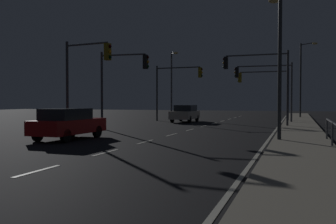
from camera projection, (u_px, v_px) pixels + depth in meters
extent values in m
plane|color=black|center=(174.00, 134.00, 22.48)|extent=(112.00, 112.00, 0.00)
cube|color=#9E937F|center=(301.00, 137.00, 20.24)|extent=(2.60, 77.00, 0.14)
cube|color=silver|center=(38.00, 171.00, 10.64)|extent=(0.14, 2.00, 0.01)
cube|color=silver|center=(106.00, 153.00, 14.43)|extent=(0.14, 2.00, 0.01)
cube|color=silver|center=(145.00, 142.00, 18.22)|extent=(0.14, 2.00, 0.01)
cube|color=silver|center=(172.00, 135.00, 22.01)|extent=(0.14, 2.00, 0.01)
cube|color=silver|center=(190.00, 130.00, 25.80)|extent=(0.14, 2.00, 0.01)
cube|color=silver|center=(204.00, 126.00, 29.59)|extent=(0.14, 2.00, 0.01)
cube|color=silver|center=(214.00, 123.00, 33.38)|extent=(0.14, 2.00, 0.01)
cube|color=silver|center=(223.00, 121.00, 37.17)|extent=(0.14, 2.00, 0.01)
cube|color=silver|center=(230.00, 119.00, 40.96)|extent=(0.14, 2.00, 0.01)
cube|color=silver|center=(235.00, 118.00, 44.75)|extent=(0.14, 2.00, 0.01)
cube|color=silver|center=(240.00, 116.00, 48.54)|extent=(0.14, 2.00, 0.01)
cube|color=silver|center=(275.00, 130.00, 25.48)|extent=(0.14, 53.00, 0.01)
cube|color=#B71414|center=(69.00, 126.00, 19.46)|extent=(1.96, 4.45, 0.70)
cube|color=#1E2328|center=(66.00, 114.00, 19.20)|extent=(1.68, 2.51, 0.55)
cylinder|color=black|center=(72.00, 131.00, 21.06)|extent=(0.24, 0.65, 0.64)
cylinder|color=black|center=(97.00, 131.00, 20.51)|extent=(0.24, 0.65, 0.64)
cylinder|color=black|center=(38.00, 135.00, 18.43)|extent=(0.24, 0.65, 0.64)
cylinder|color=black|center=(66.00, 136.00, 17.87)|extent=(0.24, 0.65, 0.64)
cube|color=beige|center=(185.00, 115.00, 35.46)|extent=(1.89, 4.43, 0.70)
cube|color=#1E2328|center=(186.00, 108.00, 35.68)|extent=(1.64, 2.49, 0.55)
cylinder|color=black|center=(190.00, 119.00, 33.89)|extent=(0.23, 0.64, 0.64)
cylinder|color=black|center=(172.00, 119.00, 34.37)|extent=(0.23, 0.64, 0.64)
cylinder|color=black|center=(197.00, 118.00, 36.57)|extent=(0.23, 0.64, 0.64)
cylinder|color=black|center=(181.00, 118.00, 37.05)|extent=(0.23, 0.64, 0.64)
cylinder|color=#4C4C51|center=(292.00, 92.00, 33.35)|extent=(0.16, 0.16, 5.16)
cylinder|color=#4C4C51|center=(264.00, 66.00, 33.97)|extent=(4.71, 0.25, 0.11)
cube|color=black|center=(237.00, 72.00, 34.67)|extent=(0.29, 0.35, 0.95)
sphere|color=black|center=(235.00, 69.00, 34.70)|extent=(0.20, 0.20, 0.20)
sphere|color=orange|center=(235.00, 72.00, 34.71)|extent=(0.20, 0.20, 0.20)
sphere|color=black|center=(235.00, 76.00, 34.72)|extent=(0.20, 0.20, 0.20)
cylinder|color=#38383D|center=(102.00, 91.00, 26.69)|extent=(0.16, 0.16, 5.35)
cylinder|color=#4C4C51|center=(123.00, 55.00, 26.18)|extent=(3.22, 0.25, 0.11)
cube|color=black|center=(145.00, 62.00, 25.75)|extent=(0.29, 0.35, 0.95)
sphere|color=black|center=(148.00, 57.00, 25.70)|extent=(0.20, 0.20, 0.20)
sphere|color=orange|center=(148.00, 62.00, 25.71)|extent=(0.20, 0.20, 0.20)
sphere|color=black|center=(148.00, 66.00, 25.72)|extent=(0.20, 0.20, 0.20)
cylinder|color=#38383D|center=(288.00, 88.00, 28.21)|extent=(0.16, 0.16, 5.54)
cylinder|color=#4C4C51|center=(256.00, 55.00, 28.96)|extent=(4.61, 0.29, 0.11)
cube|color=black|center=(226.00, 63.00, 29.79)|extent=(0.29, 0.35, 0.95)
sphere|color=black|center=(224.00, 59.00, 29.84)|extent=(0.20, 0.20, 0.20)
sphere|color=orange|center=(224.00, 63.00, 29.85)|extent=(0.20, 0.20, 0.20)
sphere|color=black|center=(224.00, 67.00, 29.86)|extent=(0.20, 0.20, 0.20)
cylinder|color=#2D3033|center=(157.00, 93.00, 37.73)|extent=(0.16, 0.16, 5.39)
cylinder|color=#2D3033|center=(178.00, 68.00, 36.83)|extent=(4.43, 0.39, 0.11)
cube|color=olive|center=(200.00, 73.00, 36.01)|extent=(0.30, 0.36, 0.95)
sphere|color=black|center=(202.00, 69.00, 35.94)|extent=(0.20, 0.20, 0.20)
sphere|color=orange|center=(202.00, 72.00, 35.95)|extent=(0.20, 0.20, 0.20)
sphere|color=black|center=(202.00, 76.00, 35.96)|extent=(0.20, 0.20, 0.20)
cylinder|color=#2D3033|center=(288.00, 94.00, 36.30)|extent=(0.16, 0.16, 4.88)
cylinder|color=#4C4C51|center=(264.00, 72.00, 37.07)|extent=(4.57, 0.32, 0.11)
cube|color=olive|center=(240.00, 78.00, 37.91)|extent=(0.30, 0.35, 0.95)
sphere|color=black|center=(238.00, 75.00, 37.96)|extent=(0.20, 0.20, 0.20)
sphere|color=orange|center=(238.00, 78.00, 37.97)|extent=(0.20, 0.20, 0.20)
sphere|color=black|center=(238.00, 81.00, 37.98)|extent=(0.20, 0.20, 0.20)
cylinder|color=#38383D|center=(67.00, 88.00, 22.94)|extent=(0.16, 0.16, 5.49)
cylinder|color=#4C4C51|center=(87.00, 44.00, 22.21)|extent=(2.92, 0.51, 0.11)
cube|color=olive|center=(108.00, 52.00, 21.57)|extent=(0.32, 0.38, 0.95)
sphere|color=black|center=(110.00, 46.00, 21.49)|extent=(0.20, 0.20, 0.20)
sphere|color=orange|center=(110.00, 52.00, 21.50)|extent=(0.20, 0.20, 0.20)
sphere|color=black|center=(110.00, 57.00, 21.51)|extent=(0.20, 0.20, 0.20)
cylinder|color=#2D3033|center=(301.00, 80.00, 42.90)|extent=(0.18, 0.18, 8.23)
cylinder|color=#2D3033|center=(308.00, 44.00, 41.95)|extent=(1.48, 1.35, 0.10)
ellipsoid|color=#F9D172|center=(315.00, 43.00, 41.12)|extent=(0.56, 0.36, 0.24)
cylinder|color=#2D3033|center=(280.00, 64.00, 17.94)|extent=(0.18, 0.18, 7.12)
ellipsoid|color=#F9D172|center=(274.00, 1.00, 19.37)|extent=(0.56, 0.36, 0.24)
cylinder|color=#4C4C51|center=(171.00, 85.00, 43.38)|extent=(0.18, 0.18, 7.41)
cylinder|color=#2D3033|center=(174.00, 53.00, 42.44)|extent=(1.03, 1.49, 0.10)
ellipsoid|color=#F9D172|center=(176.00, 53.00, 41.61)|extent=(0.56, 0.36, 0.24)
cylinder|color=#59595E|center=(332.00, 134.00, 15.50)|extent=(0.09, 0.09, 0.95)
cylinder|color=#59595E|center=(327.00, 129.00, 18.32)|extent=(0.09, 0.09, 0.95)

